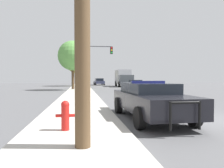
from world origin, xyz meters
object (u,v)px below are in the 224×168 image
traffic_light (94,58)px  tree_sidewalk_mid (73,56)px  car_background_distant (99,82)px  box_truck (123,77)px  car_background_oncoming (136,84)px  fire_hydrant (65,114)px  police_car (150,99)px  tree_sidewalk_far (78,62)px

traffic_light → tree_sidewalk_mid: size_ratio=0.88×
car_background_distant → tree_sidewalk_mid: bearing=-107.5°
box_truck → tree_sidewalk_mid: tree_sidewalk_mid is taller
car_background_oncoming → box_truck: 8.71m
fire_hydrant → car_background_oncoming: 25.23m
police_car → car_background_distant: bearing=-94.0°
tree_sidewalk_far → tree_sidewalk_mid: bearing=-91.9°
fire_hydrant → traffic_light: (1.96, 20.54, 3.40)m
box_truck → fire_hydrant: bearing=78.3°
car_background_distant → tree_sidewalk_far: size_ratio=0.71×
car_background_distant → tree_sidewalk_mid: 19.26m
car_background_oncoming → fire_hydrant: bearing=73.7°
traffic_light → car_background_oncoming: bearing=28.9°
police_car → fire_hydrant: size_ratio=6.34×
car_background_distant → tree_sidewalk_mid: size_ratio=0.78×
traffic_light → box_truck: size_ratio=0.72×
traffic_light → car_background_oncoming: size_ratio=1.26×
fire_hydrant → traffic_light: size_ratio=0.15×
fire_hydrant → box_truck: box_truck is taller
car_background_oncoming → tree_sidewalk_far: bearing=-52.0°
car_background_distant → tree_sidewalk_far: 7.66m
traffic_light → car_background_distant: bearing=83.6°
police_car → box_truck: 30.98m
traffic_light → box_truck: bearing=63.5°
fire_hydrant → car_background_distant: size_ratio=0.18×
tree_sidewalk_far → car_background_oncoming: bearing=-54.3°
fire_hydrant → tree_sidewalk_far: size_ratio=0.12×
police_car → fire_hydrant: 3.69m
fire_hydrant → box_truck: bearing=76.3°
tree_sidewalk_mid → police_car: bearing=-79.5°
police_car → tree_sidewalk_far: tree_sidewalk_far is taller
traffic_light → car_background_oncoming: 7.69m
car_background_distant → car_background_oncoming: bearing=-79.5°
car_background_oncoming → tree_sidewalk_far: size_ratio=0.64×
traffic_light → tree_sidewalk_far: tree_sidewalk_far is taller
police_car → traffic_light: traffic_light is taller
tree_sidewalk_far → fire_hydrant: bearing=-89.7°
car_background_oncoming → box_truck: (-0.09, 8.66, 0.92)m
police_car → tree_sidewalk_far: bearing=-86.7°
fire_hydrant → tree_sidewalk_far: bearing=90.3°
box_truck → tree_sidewalk_far: size_ratio=1.12×
fire_hydrant → car_background_oncoming: (8.06, 23.91, 0.12)m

